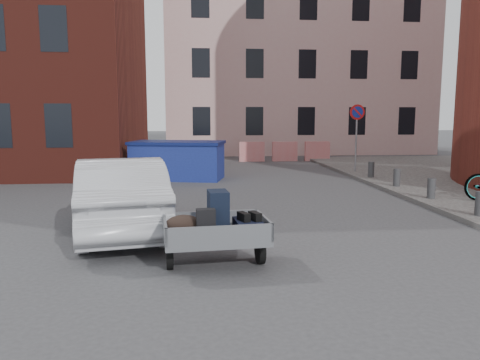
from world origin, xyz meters
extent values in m
plane|color=#38383A|center=(0.00, 0.00, 0.00)|extent=(120.00, 120.00, 0.00)
cube|color=#D2A3A1|center=(6.00, 22.00, 7.00)|extent=(16.00, 8.00, 14.00)
cylinder|color=gray|center=(6.00, 9.50, 1.42)|extent=(0.07, 0.07, 2.60)
cylinder|color=red|center=(6.00, 9.48, 2.47)|extent=(0.60, 0.03, 0.60)
cylinder|color=navy|center=(6.00, 9.46, 2.47)|extent=(0.44, 0.03, 0.44)
cylinder|color=#3A3A3D|center=(6.00, 1.20, 0.40)|extent=(0.22, 0.22, 0.55)
cylinder|color=#3A3A3D|center=(6.00, 3.40, 0.40)|extent=(0.22, 0.22, 0.55)
cylinder|color=#3A3A3D|center=(6.00, 5.60, 0.40)|extent=(0.22, 0.22, 0.55)
cylinder|color=#3A3A3D|center=(6.00, 7.80, 0.40)|extent=(0.22, 0.22, 0.55)
cube|color=red|center=(2.50, 15.00, 0.50)|extent=(1.30, 0.18, 1.00)
cube|color=red|center=(4.20, 15.00, 0.50)|extent=(1.30, 0.18, 1.00)
cube|color=red|center=(5.90, 15.00, 0.50)|extent=(1.30, 0.18, 1.00)
cylinder|color=black|center=(-0.77, -1.48, 0.22)|extent=(0.14, 0.45, 0.44)
cylinder|color=black|center=(0.66, -1.35, 0.22)|extent=(0.14, 0.45, 0.44)
cube|color=slate|center=(-0.06, -1.42, 0.46)|extent=(1.70, 1.25, 0.08)
cube|color=slate|center=(-0.83, -1.49, 0.64)|extent=(0.14, 1.10, 0.28)
cube|color=slate|center=(0.72, -1.34, 0.64)|extent=(0.14, 1.10, 0.28)
cube|color=slate|center=(-0.11, -0.89, 0.64)|extent=(1.60, 0.19, 0.28)
cube|color=slate|center=(-0.01, -1.94, 0.64)|extent=(1.60, 0.19, 0.28)
cube|color=slate|center=(-0.14, -0.52, 0.40)|extent=(0.15, 0.70, 0.06)
cube|color=black|center=(-0.01, -1.36, 0.85)|extent=(0.34, 0.48, 0.70)
cube|color=black|center=(0.45, -1.47, 0.62)|extent=(0.45, 0.64, 0.25)
ellipsoid|color=black|center=(-0.55, -1.51, 0.68)|extent=(0.63, 0.42, 0.36)
cube|color=black|center=(-0.21, -1.68, 0.74)|extent=(0.30, 0.21, 0.48)
ellipsoid|color=blue|center=(-0.14, -1.07, 0.62)|extent=(0.39, 0.33, 0.24)
cube|color=black|center=(0.38, -1.53, 0.81)|extent=(0.20, 0.29, 0.13)
cube|color=black|center=(0.56, -1.51, 0.81)|extent=(0.20, 0.29, 0.13)
cube|color=navy|center=(-1.02, 8.80, 0.65)|extent=(3.52, 2.30, 1.30)
cube|color=navy|center=(-1.02, 8.80, 1.35)|extent=(3.65, 2.43, 0.11)
imported|color=silver|center=(-1.88, 1.00, 0.76)|extent=(2.45, 4.83, 1.52)
camera|label=1|loc=(-0.35, -8.56, 2.38)|focal=35.00mm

